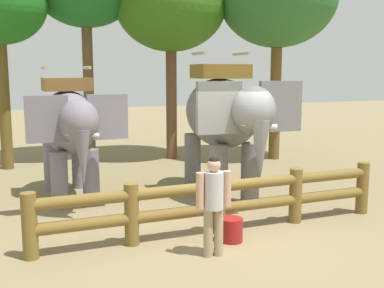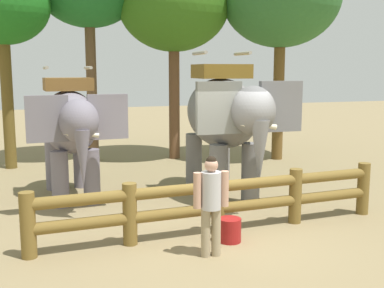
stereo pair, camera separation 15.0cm
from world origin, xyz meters
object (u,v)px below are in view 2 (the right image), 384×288
(log_fence, at_px, (218,200))
(elephant_center, at_px, (225,117))
(tree_far_left, at_px, (2,7))
(elephant_near_left, at_px, (71,125))
(tree_deep_back, at_px, (174,5))
(tourist_woman_in_black, at_px, (211,199))
(feed_bucket, at_px, (230,230))

(log_fence, relative_size, elephant_center, 1.73)
(elephant_center, height_order, tree_far_left, tree_far_left)
(log_fence, distance_m, elephant_near_left, 4.07)
(tree_deep_back, bearing_deg, elephant_center, -93.62)
(tourist_woman_in_black, bearing_deg, tree_deep_back, 77.42)
(tree_deep_back, xyz_separation_m, feed_bucket, (-1.31, -7.78, -4.75))
(feed_bucket, bearing_deg, tourist_woman_in_black, -137.35)
(elephant_near_left, bearing_deg, tree_far_left, 109.88)
(tree_deep_back, bearing_deg, elephant_near_left, -131.42)
(tourist_woman_in_black, bearing_deg, elephant_center, 64.33)
(elephant_center, height_order, feed_bucket, elephant_center)
(elephant_near_left, relative_size, feed_bucket, 8.53)
(tree_far_left, bearing_deg, elephant_center, -46.89)
(elephant_near_left, distance_m, tree_deep_back, 6.37)
(tree_deep_back, bearing_deg, feed_bucket, -99.58)
(tree_far_left, bearing_deg, log_fence, -62.76)
(elephant_center, bearing_deg, tourist_woman_in_black, -115.67)
(log_fence, xyz_separation_m, elephant_near_left, (-2.27, 3.20, 1.07))
(tourist_woman_in_black, distance_m, feed_bucket, 1.02)
(elephant_center, distance_m, feed_bucket, 3.30)
(feed_bucket, bearing_deg, log_fence, 93.24)
(elephant_center, bearing_deg, feed_bucket, -110.30)
(tree_deep_back, bearing_deg, tree_far_left, 180.00)
(log_fence, bearing_deg, tree_far_left, 117.24)
(tree_far_left, bearing_deg, elephant_near_left, -70.12)
(log_fence, relative_size, tree_far_left, 1.13)
(elephant_near_left, relative_size, elephant_center, 0.90)
(log_fence, xyz_separation_m, tourist_woman_in_black, (-0.51, -0.97, 0.32))
(elephant_near_left, height_order, tree_far_left, tree_far_left)
(elephant_near_left, relative_size, tree_far_left, 0.59)
(elephant_center, xyz_separation_m, tree_far_left, (-4.77, 5.10, 2.83))
(elephant_near_left, bearing_deg, tourist_woman_in_black, -67.01)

